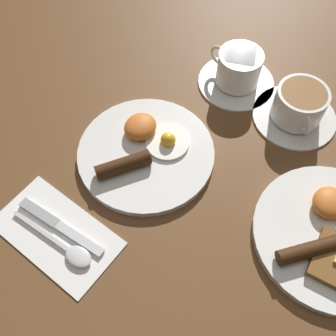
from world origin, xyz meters
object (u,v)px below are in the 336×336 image
Objects in this scene: breakfast_plate_far at (332,235)px; teacup_near at (238,71)px; breakfast_plate_near at (145,151)px; teacup_far at (298,107)px; knife at (56,223)px; spoon at (70,251)px.

teacup_near is at bearing -125.62° from breakfast_plate_far.
teacup_far is (-0.24, 0.19, 0.02)m from breakfast_plate_near.
knife is (0.20, -0.04, -0.00)m from breakfast_plate_near.
knife is (0.44, -0.23, -0.03)m from teacup_far.
breakfast_plate_far is 1.56× the size of teacup_far.
breakfast_plate_far reaches higher than knife.
spoon is at bearing 3.43° from breakfast_plate_near.
teacup_far reaches higher than spoon.
breakfast_plate_near reaches higher than knife.
teacup_near is at bearing 84.70° from spoon.
teacup_near reaches higher than breakfast_plate_near.
knife is (0.24, -0.39, -0.00)m from breakfast_plate_far.
breakfast_plate_near is 0.21m from knife.
teacup_far is (0.02, 0.14, -0.00)m from teacup_near.
knife is (0.46, -0.09, -0.03)m from teacup_near.
knife is at bearing -10.82° from breakfast_plate_near.
teacup_far is 0.50m from knife.
breakfast_plate_near is 0.26m from teacup_near.
breakfast_plate_near is 0.36m from breakfast_plate_far.
spoon is (0.47, -0.18, -0.02)m from teacup_far.
breakfast_plate_far is (-0.04, 0.35, 0.00)m from breakfast_plate_near.
teacup_far is 0.95× the size of knife.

